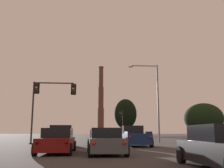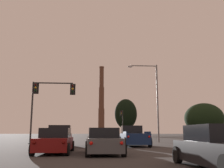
{
  "view_description": "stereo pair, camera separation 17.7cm",
  "coord_description": "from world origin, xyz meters",
  "views": [
    {
      "loc": [
        -0.96,
        0.35,
        1.16
      ],
      "look_at": [
        3.72,
        57.04,
        11.77
      ],
      "focal_mm": 42.0,
      "sensor_mm": 36.0,
      "label": 1
    },
    {
      "loc": [
        -0.78,
        0.33,
        1.16
      ],
      "look_at": [
        3.72,
        57.04,
        11.77
      ],
      "focal_mm": 42.0,
      "sensor_mm": 36.0,
      "label": 2
    }
  ],
  "objects": [
    {
      "name": "smokestack",
      "position": [
        5.02,
        150.99,
        15.57
      ],
      "size": [
        5.63,
        5.63,
        39.7
      ],
      "color": "#523427",
      "rests_on": "ground_plane"
    },
    {
      "name": "street_lamp",
      "position": [
        6.85,
        32.09,
        5.9
      ],
      "size": [
        3.79,
        0.36,
        9.66
      ],
      "color": "slate",
      "rests_on": "ground_plane"
    },
    {
      "name": "treeline_center_left",
      "position": [
        36.23,
        87.45,
        5.94
      ],
      "size": [
        8.13,
        7.32,
        10.49
      ],
      "color": "black",
      "rests_on": "ground_plane"
    },
    {
      "name": "treeline_left_mid",
      "position": [
        10.8,
        87.74,
        7.35
      ],
      "size": [
        7.49,
        6.74,
        12.37
      ],
      "color": "black",
      "rests_on": "ground_plane"
    },
    {
      "name": "treeline_right_mid",
      "position": [
        35.04,
        81.45,
        5.65
      ],
      "size": [
        12.4,
        11.16,
        10.49
      ],
      "color": "black",
      "rests_on": "ground_plane"
    },
    {
      "name": "sedan_left_lane_second",
      "position": [
        -2.86,
        16.16,
        0.67
      ],
      "size": [
        1.99,
        4.71,
        1.43
      ],
      "rotation": [
        0.0,
        0.0,
        0.0
      ],
      "color": "maroon",
      "rests_on": "ground_plane"
    },
    {
      "name": "sedan_center_lane_second",
      "position": [
        -0.09,
        15.28,
        0.67
      ],
      "size": [
        2.06,
        4.73,
        1.43
      ],
      "rotation": [
        0.0,
        0.0,
        0.02
      ],
      "color": "#4C4F54",
      "rests_on": "ground_plane"
    },
    {
      "name": "pickup_truck_right_lane_front",
      "position": [
        3.04,
        24.04,
        0.8
      ],
      "size": [
        2.29,
        5.54,
        1.82
      ],
      "rotation": [
        0.0,
        0.0,
        -0.02
      ],
      "color": "navy",
      "rests_on": "ground_plane"
    },
    {
      "name": "pickup_truck_left_lane_front",
      "position": [
        -3.51,
        23.03,
        0.8
      ],
      "size": [
        2.32,
        5.55,
        1.82
      ],
      "rotation": [
        0.0,
        0.0,
        0.03
      ],
      "color": "maroon",
      "rests_on": "ground_plane"
    },
    {
      "name": "sedan_right_lane_third",
      "position": [
        3.46,
        8.74,
        0.67
      ],
      "size": [
        1.98,
        4.71,
        1.43
      ],
      "rotation": [
        0.0,
        0.0,
        -0.0
      ],
      "color": "black",
      "rests_on": "ground_plane"
    },
    {
      "name": "sedan_center_lane_front",
      "position": [
        -0.15,
        22.82,
        0.67
      ],
      "size": [
        2.03,
        4.72,
        1.43
      ],
      "rotation": [
        0.0,
        0.0,
        0.01
      ],
      "color": "#232328",
      "rests_on": "ground_plane"
    },
    {
      "name": "traffic_light_overhead_left",
      "position": [
        -5.67,
        28.98,
        5.03
      ],
      "size": [
        4.76,
        0.5,
        6.63
      ],
      "color": "#2D2D30",
      "rests_on": "ground_plane"
    },
    {
      "name": "traffic_light_far_right",
      "position": [
        6.2,
        59.6,
        4.06
      ],
      "size": [
        0.78,
        0.5,
        6.2
      ],
      "color": "#2D2D30",
      "rests_on": "ground_plane"
    }
  ]
}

